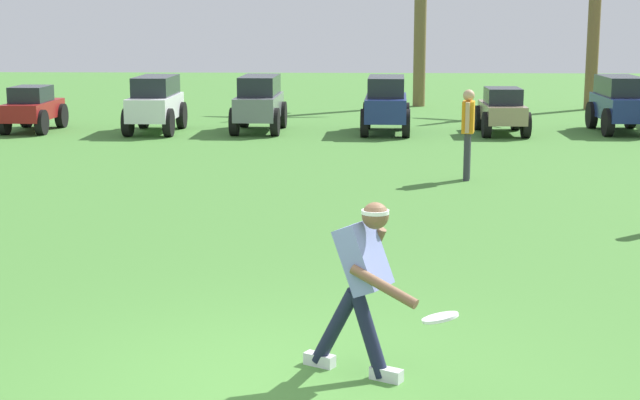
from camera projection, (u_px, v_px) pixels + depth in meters
name	position (u px, v px, depth m)	size (l,w,h in m)	color
ground_plane	(288.00, 389.00, 7.53)	(80.00, 80.00, 0.00)	#437B32
frisbee_thrower	(363.00, 279.00, 7.68)	(0.91, 0.78, 1.42)	#191E38
frisbee_in_flight	(440.00, 318.00, 7.14)	(0.36, 0.37, 0.09)	white
teammate_near_sideline	(468.00, 126.00, 16.75)	(0.26, 0.50, 1.56)	#33333D
parked_car_slot_a	(33.00, 108.00, 23.77)	(1.11, 2.21, 1.10)	maroon
parked_car_slot_b	(155.00, 102.00, 23.56)	(1.16, 2.41, 1.34)	silver
parked_car_slot_c	(259.00, 102.00, 23.70)	(1.21, 2.43, 1.34)	slate
parked_car_slot_d	(386.00, 103.00, 23.42)	(1.25, 2.44, 1.34)	navy
parked_car_slot_e	(502.00, 110.00, 23.24)	(1.10, 2.21, 1.10)	#998466
parked_car_slot_f	(620.00, 102.00, 23.56)	(1.17, 2.41, 1.34)	navy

